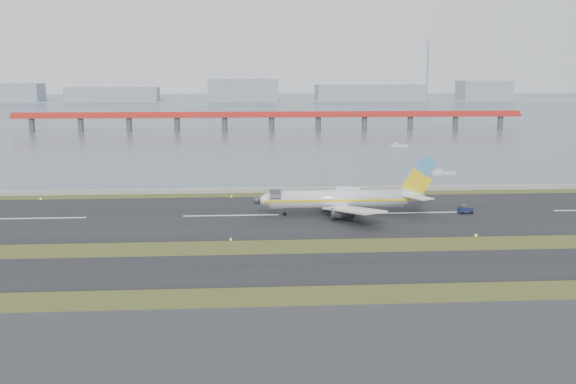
% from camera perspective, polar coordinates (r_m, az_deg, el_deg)
% --- Properties ---
extents(ground, '(1000.00, 1000.00, 0.00)m').
position_cam_1_polar(ground, '(122.74, -4.56, -4.67)').
color(ground, '#344317').
rests_on(ground, ground).
extents(taxiway_strip, '(1000.00, 18.00, 0.10)m').
position_cam_1_polar(taxiway_strip, '(111.13, -4.58, -6.16)').
color(taxiway_strip, black).
rests_on(taxiway_strip, ground).
extents(runway_strip, '(1000.00, 45.00, 0.10)m').
position_cam_1_polar(runway_strip, '(151.99, -4.51, -1.88)').
color(runway_strip, black).
rests_on(runway_strip, ground).
extents(seawall, '(1000.00, 2.50, 1.00)m').
position_cam_1_polar(seawall, '(181.43, -4.48, 0.13)').
color(seawall, '#999994').
rests_on(seawall, ground).
extents(bay_water, '(1400.00, 800.00, 1.30)m').
position_cam_1_polar(bay_water, '(579.78, -4.37, 6.54)').
color(bay_water, '#445261').
rests_on(bay_water, ground).
extents(red_pier, '(260.00, 5.00, 10.20)m').
position_cam_1_polar(red_pier, '(370.20, -1.30, 6.01)').
color(red_pier, red).
rests_on(red_pier, ground).
extents(far_shoreline, '(1400.00, 80.00, 60.50)m').
position_cam_1_polar(far_shoreline, '(739.50, -3.30, 7.66)').
color(far_shoreline, '#8A95A4').
rests_on(far_shoreline, ground).
extents(airliner, '(38.52, 32.89, 12.80)m').
position_cam_1_polar(airliner, '(152.04, 4.44, -0.57)').
color(airliner, white).
rests_on(airliner, ground).
extents(pushback_tug, '(3.13, 2.04, 1.90)m').
position_cam_1_polar(pushback_tug, '(158.14, 13.81, -1.36)').
color(pushback_tug, '#151C3B').
rests_on(pushback_tug, ground).
extents(workboat_near, '(7.43, 2.93, 1.76)m').
position_cam_1_polar(workboat_near, '(216.25, 12.10, 1.48)').
color(workboat_near, silver).
rests_on(workboat_near, ground).
extents(workboat_far, '(7.32, 2.78, 1.74)m').
position_cam_1_polar(workboat_far, '(292.77, 8.75, 3.64)').
color(workboat_far, silver).
rests_on(workboat_far, ground).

